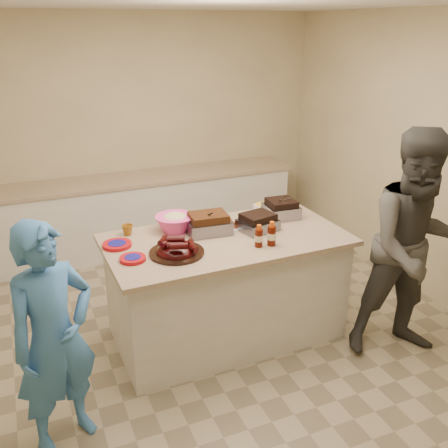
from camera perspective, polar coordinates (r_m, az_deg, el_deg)
name	(u,v)px	position (r m, az deg, el deg)	size (l,w,h in m)	color
room	(217,343)	(4.41, -0.84, -13.42)	(4.50, 5.00, 2.70)	#CEBC8F
back_counter	(147,212)	(6.07, -8.76, 1.40)	(3.60, 0.64, 0.90)	silver
island	(226,334)	(4.53, 0.25, -12.42)	(1.96, 1.03, 0.93)	silver
rib_platter	(177,254)	(3.81, -5.42, -3.41)	(0.42, 0.42, 0.17)	#390506
pulled_pork_tray	(209,232)	(4.17, -1.78, -0.97)	(0.36, 0.27, 0.11)	#47230F
brisket_tray	(258,230)	(4.23, 3.86, -0.67)	(0.30, 0.25, 0.09)	black
roasting_pan	(281,217)	(4.54, 6.52, 0.82)	(0.28, 0.28, 0.11)	gray
coleslaw_bowl	(175,231)	(4.23, -5.58, -0.76)	(0.33, 0.33, 0.23)	#FF449F
sausage_plate	(227,227)	(4.29, 0.36, -0.32)	(0.27, 0.27, 0.05)	silver
mac_cheese_dish	(271,210)	(4.69, 5.42, 1.57)	(0.28, 0.20, 0.07)	yellow
bbq_bottle_a	(259,246)	(3.92, 3.97, -2.58)	(0.06, 0.06, 0.18)	#410D03
bbq_bottle_b	(271,245)	(3.95, 5.43, -2.42)	(0.07, 0.07, 0.20)	#410D03
mustard_bottle	(202,232)	(4.18, -2.58, -0.95)	(0.04, 0.04, 0.11)	yellow
sauce_bowl	(216,224)	(4.34, -0.97, -0.05)	(0.14, 0.04, 0.14)	silver
plate_stack_large	(117,246)	(4.00, -12.11, -2.51)	(0.23, 0.23, 0.03)	#A50A10
plate_stack_small	(133,260)	(3.75, -10.37, -4.11)	(0.19, 0.19, 0.03)	#A50A10
plastic_cup	(128,235)	(4.20, -10.93, -1.22)	(0.09, 0.09, 0.09)	#8E5912
basket_stack	(191,223)	(4.38, -3.81, 0.10)	(0.18, 0.14, 0.09)	#A50A10
guest_blue	(69,436)	(3.75, -17.30, -22.14)	(0.56, 1.54, 0.37)	#3C78BF
guest_gray	(400,347)	(4.61, 19.47, -13.14)	(0.91, 1.87, 0.71)	#494742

